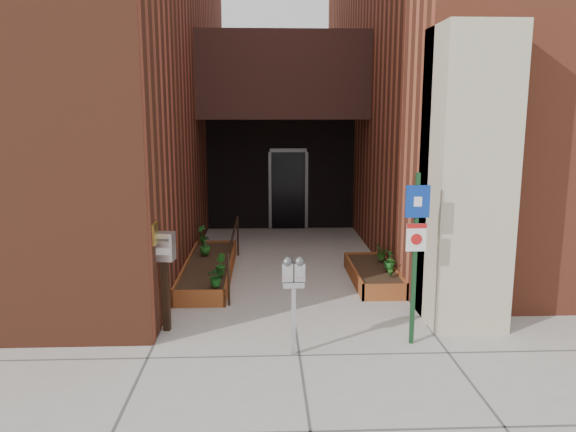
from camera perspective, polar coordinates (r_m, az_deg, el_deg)
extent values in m
plane|color=#9E9991|center=(8.58, 0.74, -11.22)|extent=(80.00, 80.00, 0.00)
cube|color=brown|center=(15.78, -24.03, 16.32)|extent=(8.00, 14.60, 10.00)
cube|color=brown|center=(16.52, 21.47, 16.20)|extent=(8.00, 13.70, 10.00)
cube|color=#B9AF8E|center=(8.74, 17.67, 3.60)|extent=(1.10, 1.20, 4.40)
cube|color=black|center=(13.98, -0.60, 13.93)|extent=(4.20, 2.00, 2.00)
cube|color=black|center=(15.45, -0.74, 4.33)|extent=(4.00, 0.30, 3.00)
cube|color=black|center=(15.34, 0.03, 2.59)|extent=(0.90, 0.06, 2.10)
cube|color=#B79338|center=(8.08, -13.39, -1.75)|extent=(0.04, 0.30, 0.30)
cube|color=brown|center=(9.44, -9.10, -8.31)|extent=(0.90, 0.04, 0.30)
cube|color=brown|center=(12.85, -7.29, -3.16)|extent=(0.90, 0.04, 0.30)
cube|color=brown|center=(11.18, -10.25, -5.34)|extent=(0.04, 3.60, 0.30)
cube|color=brown|center=(11.10, -5.83, -5.34)|extent=(0.04, 3.60, 0.30)
cube|color=black|center=(11.14, -8.05, -5.44)|extent=(0.82, 3.52, 0.26)
cube|color=brown|center=(9.78, 9.86, -7.66)|extent=(0.80, 0.04, 0.30)
cube|color=brown|center=(11.81, 7.66, -4.40)|extent=(0.80, 0.04, 0.30)
cube|color=brown|center=(10.73, 6.65, -5.93)|extent=(0.04, 2.20, 0.30)
cube|color=brown|center=(10.87, 10.63, -5.82)|extent=(0.04, 2.20, 0.30)
cube|color=black|center=(10.80, 8.65, -5.98)|extent=(0.72, 2.12, 0.26)
cylinder|color=black|center=(9.38, -6.05, -6.43)|extent=(0.04, 0.04, 0.90)
cylinder|color=black|center=(12.57, -5.11, -2.02)|extent=(0.04, 0.04, 0.90)
cylinder|color=black|center=(10.87, -5.55, -1.71)|extent=(0.04, 3.30, 0.04)
cube|color=#A8A8AB|center=(7.53, 0.55, -10.62)|extent=(0.06, 0.06, 0.93)
cube|color=#A8A8AB|center=(7.36, 0.56, -6.97)|extent=(0.28, 0.12, 0.07)
cube|color=#A8A8AB|center=(7.31, -0.06, -5.74)|extent=(0.14, 0.10, 0.24)
sphere|color=#59595B|center=(7.27, -0.06, -4.68)|extent=(0.14, 0.14, 0.14)
cube|color=white|center=(7.26, -0.02, -5.70)|extent=(0.08, 0.01, 0.05)
cube|color=#B21414|center=(7.28, -0.02, -6.27)|extent=(0.08, 0.01, 0.03)
cube|color=#A8A8AB|center=(7.32, 1.18, -5.71)|extent=(0.14, 0.10, 0.24)
sphere|color=#59595B|center=(7.28, 1.19, -4.66)|extent=(0.14, 0.14, 0.14)
cube|color=white|center=(7.27, 1.22, -5.67)|extent=(0.08, 0.01, 0.05)
cube|color=#B21414|center=(7.29, 1.22, -6.24)|extent=(0.08, 0.01, 0.03)
cube|color=#153B1E|center=(7.84, 12.73, -4.41)|extent=(0.06, 0.06, 2.39)
cube|color=navy|center=(7.64, 13.04, 1.44)|extent=(0.33, 0.03, 0.43)
cube|color=white|center=(7.64, 13.06, 1.44)|extent=(0.11, 0.01, 0.13)
cube|color=white|center=(7.73, 12.89, -2.13)|extent=(0.27, 0.03, 0.38)
cube|color=#B21414|center=(7.69, 12.95, -1.00)|extent=(0.27, 0.02, 0.07)
cylinder|color=#B21414|center=(7.72, 12.91, -2.31)|extent=(0.15, 0.02, 0.15)
cube|color=black|center=(8.48, -12.30, -7.87)|extent=(0.11, 0.11, 1.08)
cube|color=silver|center=(8.28, -12.49, -3.03)|extent=(0.32, 0.25, 0.41)
cube|color=#59595B|center=(8.15, -12.76, -2.41)|extent=(0.22, 0.04, 0.04)
cube|color=white|center=(8.18, -12.71, -3.55)|extent=(0.23, 0.04, 0.10)
imported|color=#175218|center=(9.51, -7.30, -6.08)|extent=(0.35, 0.35, 0.34)
imported|color=#1B5718|center=(10.14, -6.91, -4.90)|extent=(0.27, 0.27, 0.39)
imported|color=#1C5C1A|center=(11.60, -8.45, -2.93)|extent=(0.25, 0.25, 0.39)
imported|color=#1B5819|center=(12.62, -8.75, -1.81)|extent=(0.30, 0.30, 0.40)
imported|color=#19581C|center=(10.54, 10.27, -4.42)|extent=(0.22, 0.22, 0.37)
imported|color=#235D1A|center=(10.21, 10.44, -5.03)|extent=(0.25, 0.25, 0.34)
imported|color=#265F1B|center=(11.21, 9.50, -3.67)|extent=(0.33, 0.33, 0.31)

